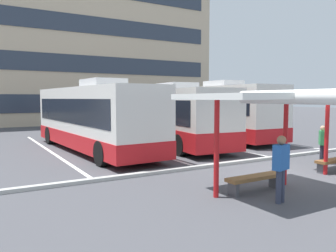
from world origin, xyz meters
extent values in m
plane|color=#47474C|center=(0.00, 0.00, 0.00)|extent=(160.00, 160.00, 0.00)
cube|color=#C6B293|center=(0.00, 32.00, 9.73)|extent=(31.90, 13.17, 19.46)
cube|color=#2D3847|center=(0.00, 25.38, 2.14)|extent=(29.35, 0.08, 1.71)
cube|color=#2D3847|center=(0.00, 25.38, 6.03)|extent=(29.35, 0.08, 1.71)
cube|color=#2D3847|center=(0.00, 25.38, 9.92)|extent=(29.35, 0.08, 1.71)
cube|color=silver|center=(-4.26, 8.28, 1.71)|extent=(3.06, 11.02, 2.88)
cube|color=red|center=(-4.26, 8.28, 0.64)|extent=(3.10, 11.06, 0.72)
cube|color=black|center=(-4.26, 8.28, 2.03)|extent=(3.04, 10.15, 1.14)
cube|color=black|center=(-4.55, 13.69, 2.06)|extent=(2.18, 0.20, 1.73)
cube|color=silver|center=(-4.18, 6.91, 3.33)|extent=(1.60, 2.28, 0.36)
cylinder|color=black|center=(-5.60, 12.06, 0.50)|extent=(0.35, 1.01, 1.00)
cylinder|color=black|center=(-3.32, 12.18, 0.50)|extent=(0.35, 1.01, 1.00)
cylinder|color=black|center=(-5.19, 4.37, 0.50)|extent=(0.35, 1.01, 1.00)
cylinder|color=black|center=(-2.91, 4.49, 0.50)|extent=(0.35, 1.01, 1.00)
cube|color=silver|center=(0.29, 8.87, 1.68)|extent=(3.67, 11.79, 2.81)
cube|color=red|center=(0.29, 8.87, 0.72)|extent=(3.72, 11.83, 0.88)
cube|color=black|center=(0.29, 8.87, 1.97)|extent=(3.61, 10.87, 1.14)
cube|color=black|center=(0.87, 14.61, 2.02)|extent=(2.22, 0.30, 1.69)
cube|color=silver|center=(0.15, 7.43, 3.27)|extent=(1.73, 2.34, 0.36)
cylinder|color=black|center=(-0.44, 13.16, 0.50)|extent=(0.40, 1.03, 1.00)
cylinder|color=black|center=(1.87, 12.93, 0.50)|extent=(0.40, 1.03, 1.00)
cylinder|color=black|center=(-1.28, 4.81, 0.50)|extent=(0.40, 1.03, 1.00)
cylinder|color=black|center=(1.03, 4.58, 0.50)|extent=(0.40, 1.03, 1.00)
cube|color=silver|center=(4.29, 9.97, 1.82)|extent=(3.05, 11.79, 3.08)
cube|color=red|center=(4.29, 9.97, 0.67)|extent=(3.09, 11.83, 0.78)
cube|color=black|center=(4.29, 9.97, 2.27)|extent=(3.04, 10.86, 1.08)
cube|color=black|center=(4.51, 15.78, 2.19)|extent=(2.28, 0.17, 1.85)
cube|color=silver|center=(4.23, 8.51, 3.54)|extent=(1.64, 2.26, 0.36)
cylinder|color=black|center=(3.25, 14.26, 0.50)|extent=(0.34, 1.01, 1.00)
cylinder|color=black|center=(5.65, 14.17, 0.50)|extent=(0.34, 1.01, 1.00)
cylinder|color=black|center=(2.92, 5.77, 0.50)|extent=(0.34, 1.01, 1.00)
cylinder|color=black|center=(5.32, 5.68, 0.50)|extent=(0.34, 1.01, 1.00)
cube|color=white|center=(-6.15, 9.45, 0.00)|extent=(0.16, 14.00, 0.01)
cube|color=white|center=(-2.05, 9.45, 0.00)|extent=(0.16, 14.00, 0.01)
cube|color=white|center=(2.05, 9.45, 0.00)|extent=(0.16, 14.00, 0.01)
cube|color=white|center=(6.15, 9.45, 0.00)|extent=(0.16, 14.00, 0.01)
cylinder|color=red|center=(-3.94, -1.13, 1.31)|extent=(0.14, 0.14, 2.61)
cylinder|color=red|center=(-1.31, -1.13, 1.31)|extent=(0.14, 0.14, 2.61)
cube|color=white|center=(-2.62, -1.13, 2.69)|extent=(3.63, 2.99, 0.20)
cylinder|color=white|center=(-2.62, -2.47, 2.66)|extent=(0.36, 3.63, 0.36)
cube|color=brown|center=(-2.62, -1.22, 0.40)|extent=(1.90, 0.44, 0.10)
cube|color=#4C4C51|center=(-3.42, -1.23, 0.17)|extent=(0.12, 0.34, 0.35)
cube|color=#4C4C51|center=(-1.83, -1.21, 0.17)|extent=(0.12, 0.34, 0.35)
cylinder|color=red|center=(1.02, -0.90, 1.36)|extent=(0.14, 0.14, 2.71)
cube|color=brown|center=(1.82, -0.74, 0.40)|extent=(1.89, 0.48, 0.10)
cube|color=#4C4C51|center=(1.03, -0.77, 0.17)|extent=(0.13, 0.34, 0.35)
cube|color=#ADADA8|center=(0.00, 2.11, 0.06)|extent=(44.00, 0.24, 0.12)
cylinder|color=#33384C|center=(-2.76, -2.30, 0.42)|extent=(0.14, 0.14, 0.84)
cylinder|color=#33384C|center=(-2.93, -2.34, 0.42)|extent=(0.14, 0.14, 0.84)
cube|color=#2659A5|center=(-2.85, -2.32, 1.16)|extent=(0.53, 0.33, 0.63)
sphere|color=#936B4C|center=(-2.85, -2.32, 1.59)|extent=(0.23, 0.23, 0.23)
cylinder|color=black|center=(2.65, 0.37, 0.38)|extent=(0.14, 0.14, 0.76)
cylinder|color=black|center=(2.76, 0.48, 0.38)|extent=(0.14, 0.14, 0.76)
cube|color=#338C4C|center=(2.70, 0.42, 1.05)|extent=(0.47, 0.47, 0.57)
sphere|color=tan|center=(2.70, 0.42, 1.43)|extent=(0.21, 0.21, 0.21)
camera|label=1|loc=(-9.51, -8.09, 2.63)|focal=36.18mm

